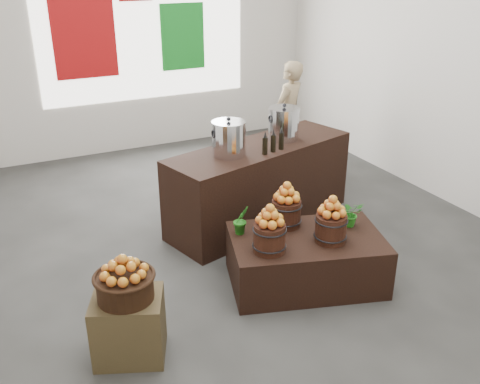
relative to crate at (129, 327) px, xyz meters
name	(u,v)px	position (x,y,z in m)	size (l,w,h in m)	color
ground	(224,244)	(1.38, 1.27, -0.26)	(7.00, 7.00, 0.00)	#3C3C39
back_wall	(123,19)	(1.38, 4.77, 1.74)	(6.00, 0.04, 4.00)	beige
back_opening	(144,18)	(1.68, 4.75, 1.74)	(3.20, 0.02, 2.40)	white
deco_red_left	(83,29)	(0.78, 4.74, 1.64)	(0.90, 0.04, 1.40)	#9C0C0D
deco_green_right	(183,37)	(2.28, 4.74, 1.44)	(0.70, 0.04, 1.00)	#137A1F
crate	(129,327)	(0.00, 0.00, 0.00)	(0.53, 0.43, 0.53)	brown
wicker_basket	(125,287)	(0.00, 0.00, 0.36)	(0.42, 0.42, 0.19)	black
apples_in_basket	(123,266)	(0.00, 0.00, 0.54)	(0.33, 0.33, 0.18)	maroon
display_table	(306,259)	(1.77, 0.27, -0.02)	(1.40, 0.86, 0.49)	black
apple_bucket_front_left	(269,238)	(1.33, 0.20, 0.35)	(0.28, 0.28, 0.26)	black
apples_in_bucket_front_left	(270,215)	(1.33, 0.20, 0.58)	(0.21, 0.21, 0.19)	maroon
apple_bucket_front_right	(331,228)	(1.91, 0.11, 0.35)	(0.28, 0.28, 0.26)	black
apples_in_bucket_front_right	(332,206)	(1.91, 0.11, 0.58)	(0.21, 0.21, 0.19)	maroon
apple_bucket_rear	(286,213)	(1.71, 0.56, 0.35)	(0.28, 0.28, 0.26)	black
apples_in_bucket_rear	(287,192)	(1.71, 0.56, 0.58)	(0.21, 0.21, 0.19)	maroon
herb_garnish_right	(350,213)	(2.26, 0.29, 0.35)	(0.23, 0.20, 0.25)	#1B6315
herb_garnish_left	(241,220)	(1.25, 0.60, 0.36)	(0.15, 0.12, 0.28)	#1B6315
counter	(260,184)	(1.99, 1.60, 0.20)	(2.26, 0.72, 0.93)	black
stock_pot_left	(229,140)	(1.54, 1.47, 0.84)	(0.35, 0.35, 0.35)	silver
stock_pot_center	(284,124)	(2.33, 1.69, 0.84)	(0.35, 0.35, 0.35)	silver
oil_cruets	(275,140)	(2.05, 1.38, 0.79)	(0.25, 0.06, 0.26)	black
shopper	(288,116)	(3.18, 2.98, 0.51)	(0.56, 0.37, 1.54)	#927C5A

